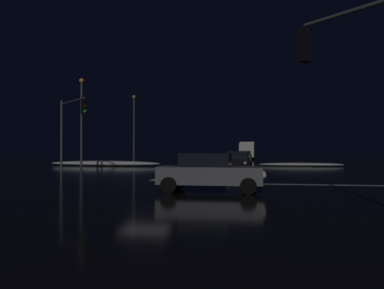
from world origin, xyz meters
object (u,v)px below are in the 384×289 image
Objects in this scene: sedan_silver at (244,156)px; sedan_white at (245,156)px; streetlamp_left_near at (81,116)px; sedan_black at (238,161)px; sedan_gray_crossing at (210,172)px; streetlamp_left_far at (134,124)px; box_truck at (247,150)px; traffic_signal_nw at (71,120)px; sedan_orange at (241,158)px; traffic_signal_se at (363,64)px; sedan_red at (238,159)px; sedan_green at (244,157)px.

sedan_silver and sedan_white have the same top height.
sedan_black is at bearing -11.40° from streetlamp_left_near.
sedan_gray_crossing is 0.48× the size of streetlamp_left_far.
traffic_signal_nw is at bearing -106.03° from box_truck.
box_truck is 54.17m from sedan_gray_crossing.
streetlamp_left_far reaches higher than sedan_orange.
sedan_gray_crossing is at bearing -89.95° from sedan_white.
sedan_gray_crossing is (0.04, -46.62, 0.00)m from sedan_white.
streetlamp_left_far is (-14.67, 18.96, 4.37)m from sedan_black.
traffic_signal_se is at bearing -44.03° from sedan_gray_crossing.
sedan_red is 15.31m from streetlamp_left_near.
sedan_green is (0.12, 12.12, 0.00)m from sedan_red.
streetlamp_left_near is at bearing -112.20° from box_truck.
traffic_signal_nw is (-12.09, -10.10, 3.17)m from sedan_red.
box_truck reaches higher than sedan_black.
sedan_red is 16.07m from traffic_signal_nw.
streetlamp_left_far is (-14.37, -5.16, 4.37)m from sedan_silver.
traffic_signal_nw is (-12.08, -27.95, 3.17)m from sedan_silver.
sedan_green and sedan_silver have the same top height.
sedan_gray_crossing is at bearing -90.01° from box_truck.
sedan_red is at bearing -89.94° from box_truck.
traffic_signal_se is 0.71× the size of streetlamp_left_near.
traffic_signal_se is at bearing -45.00° from traffic_signal_nw.
sedan_orange is 17.53m from streetlamp_left_near.
sedan_green is at bearing 89.44° from sedan_red.
traffic_signal_nw is (-12.06, -41.96, 2.26)m from box_truck.
sedan_black is at bearing -88.49° from sedan_orange.
sedan_red is at bearing -41.43° from streetlamp_left_far.
sedan_gray_crossing is (-0.33, -16.04, 0.00)m from sedan_black.
sedan_gray_crossing is 17.45m from traffic_signal_nw.
sedan_gray_crossing is (-0.01, -28.21, 0.00)m from sedan_orange.
streetlamp_left_near reaches higher than sedan_orange.
box_truck is at bearing 89.65° from sedan_white.
sedan_silver is 45.18m from traffic_signal_se.
streetlamp_left_near is (-14.30, -27.62, 4.08)m from sedan_white.
box_truck is at bearing 90.11° from sedan_silver.
streetlamp_left_far is (-2.29, 22.79, 1.20)m from traffic_signal_nw.
sedan_orange is 6.23m from sedan_green.
streetlamp_left_near is (-19.15, 23.65, 0.82)m from traffic_signal_se.
sedan_green is at bearing -89.07° from sedan_white.
sedan_black is 1.00× the size of sedan_gray_crossing.
sedan_gray_crossing is (-0.01, -54.17, -0.91)m from box_truck.
sedan_black is 0.48× the size of streetlamp_left_far.
box_truck is 0.92× the size of streetlamp_left_far.
sedan_red and sedan_green have the same top height.
sedan_white is 7.60m from box_truck.
traffic_signal_nw reaches higher than box_truck.
sedan_white is at bearing -90.35° from box_truck.
sedan_green is at bearing 46.78° from streetlamp_left_near.
streetlamp_left_far is at bearing 95.74° from traffic_signal_nw.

